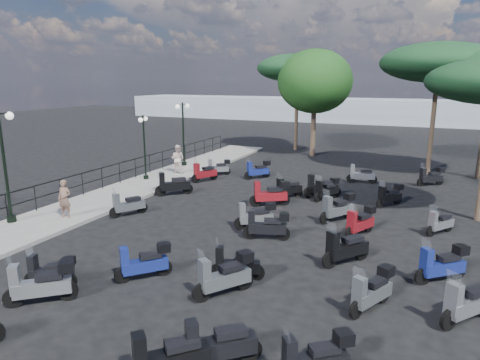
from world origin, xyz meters
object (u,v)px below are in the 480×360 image
at_px(scooter_12, 168,359).
at_px(scooter_19, 372,291).
at_px(scooter_13, 224,276).
at_px(scooter_20, 345,249).
at_px(scooter_28, 440,224).
at_px(scooter_29, 431,177).
at_px(lamp_post_1, 144,143).
at_px(lamp_post_0, 4,159).
at_px(lamp_post_2, 183,130).
at_px(scooter_24, 315,359).
at_px(scooter_25, 467,304).
at_px(pine_2, 298,68).
at_px(scooter_2, 128,205).
at_px(scooter_8, 256,216).
at_px(scooter_15, 267,226).
at_px(pedestrian_far, 178,159).
at_px(scooter_7, 144,263).
at_px(scooter_22, 390,196).
at_px(scooter_0, 41,284).
at_px(scooter_3, 173,185).
at_px(scooter_21, 338,208).
at_px(pine_0, 439,63).
at_px(scooter_4, 204,173).
at_px(scooter_14, 236,265).
at_px(scooter_17, 321,187).
at_px(scooter_10, 288,189).
at_px(scooter_11, 258,170).
at_px(scooter_1, 51,272).
at_px(scooter_23, 361,175).
at_px(scooter_18, 218,346).
at_px(scooter_16, 327,190).
at_px(broadleaf_tree, 315,82).
at_px(woman, 65,199).
at_px(scooter_26, 442,265).
at_px(scooter_27, 360,222).

bearing_deg(scooter_12, scooter_19, -82.35).
xyz_separation_m(scooter_13, scooter_20, (2.58, 3.25, -0.03)).
xyz_separation_m(scooter_28, scooter_29, (-0.30, 7.91, 0.07)).
height_order(lamp_post_1, scooter_12, lamp_post_1).
bearing_deg(lamp_post_0, lamp_post_2, 84.96).
height_order(scooter_24, scooter_25, scooter_25).
bearing_deg(pine_2, scooter_2, -94.76).
distance_m(scooter_8, scooter_15, 1.22).
xyz_separation_m(pedestrian_far, scooter_13, (8.82, -12.04, -0.45)).
distance_m(scooter_7, scooter_22, 11.93).
relative_size(scooter_0, scooter_15, 0.89).
xyz_separation_m(lamp_post_0, scooter_20, (12.63, 1.55, -2.13)).
height_order(scooter_3, scooter_21, scooter_3).
bearing_deg(pine_0, scooter_4, -147.72).
bearing_deg(scooter_2, lamp_post_1, -30.81).
distance_m(scooter_3, scooter_14, 9.69).
height_order(scooter_17, scooter_21, scooter_17).
bearing_deg(scooter_21, scooter_10, -6.66).
bearing_deg(scooter_11, scooter_1, 129.08).
distance_m(scooter_8, scooter_24, 8.57).
relative_size(scooter_2, scooter_8, 1.02).
distance_m(scooter_14, scooter_20, 3.53).
bearing_deg(scooter_13, scooter_7, 36.28).
xyz_separation_m(scooter_13, pine_2, (-5.04, 23.88, 5.87)).
distance_m(scooter_2, scooter_17, 9.10).
relative_size(scooter_3, scooter_23, 0.91).
xyz_separation_m(scooter_15, scooter_18, (1.49, -6.94, -0.02)).
height_order(pedestrian_far, scooter_15, pedestrian_far).
relative_size(scooter_19, pine_0, 0.20).
relative_size(pedestrian_far, scooter_15, 1.01).
xyz_separation_m(scooter_1, scooter_13, (4.56, 1.50, 0.10)).
xyz_separation_m(lamp_post_1, scooter_11, (5.48, 3.17, -1.68)).
xyz_separation_m(scooter_7, scooter_19, (6.17, 0.84, -0.00)).
relative_size(scooter_2, scooter_13, 0.94).
bearing_deg(scooter_15, scooter_16, -24.70).
xyz_separation_m(pedestrian_far, scooter_25, (14.59, -10.98, -0.49)).
bearing_deg(scooter_7, broadleaf_tree, -45.61).
distance_m(scooter_16, scooter_20, 7.33).
height_order(woman, scooter_28, woman).
bearing_deg(scooter_14, scooter_8, -6.14).
relative_size(scooter_16, scooter_26, 1.07).
bearing_deg(scooter_14, scooter_29, -39.71).
relative_size(scooter_3, scooter_17, 0.89).
distance_m(scooter_1, scooter_23, 16.97).
bearing_deg(pine_2, scooter_23, -55.62).
bearing_deg(scooter_27, scooter_8, 38.60).
bearing_deg(woman, scooter_10, 33.66).
bearing_deg(scooter_4, scooter_19, 161.52).
bearing_deg(scooter_23, pine_2, 22.79).
bearing_deg(scooter_3, scooter_13, 178.77).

